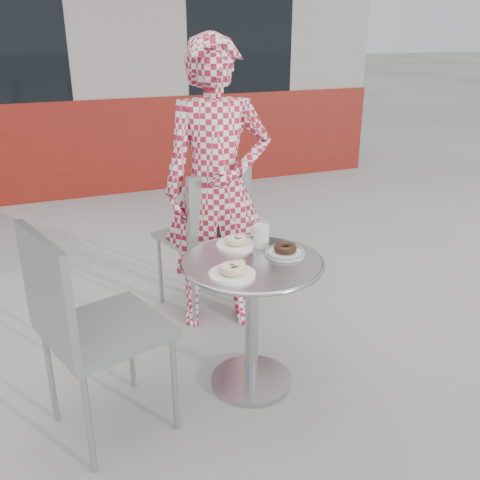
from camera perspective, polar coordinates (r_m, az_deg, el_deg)
name	(u,v)px	position (r m, az deg, el deg)	size (l,w,h in m)	color
ground	(252,383)	(2.81, 1.28, -14.99)	(60.00, 60.00, 0.00)	#A19E99
storefront	(85,43)	(7.68, -16.20, 19.54)	(6.02, 4.55, 3.00)	gray
bistro_table	(252,292)	(2.54, 1.31, -5.61)	(0.67, 0.67, 0.68)	silver
chair_far	(203,265)	(3.38, -4.02, -2.64)	(0.55, 0.56, 0.93)	#9A9CA1
chair_left	(107,370)	(2.45, -13.95, -13.30)	(0.58, 0.58, 0.97)	#9A9CA1
seated_person	(217,189)	(3.04, -2.47, 5.51)	(0.61, 0.40, 1.66)	maroon
plate_far	(236,242)	(2.62, -0.42, -0.22)	(0.19, 0.19, 0.05)	white
plate_near	(233,271)	(2.31, -0.80, -3.30)	(0.20, 0.20, 0.05)	white
plate_checker	(285,251)	(2.54, 4.84, -1.18)	(0.19, 0.19, 0.05)	white
milk_cup	(261,235)	(2.60, 2.28, 0.58)	(0.08, 0.08, 0.13)	white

